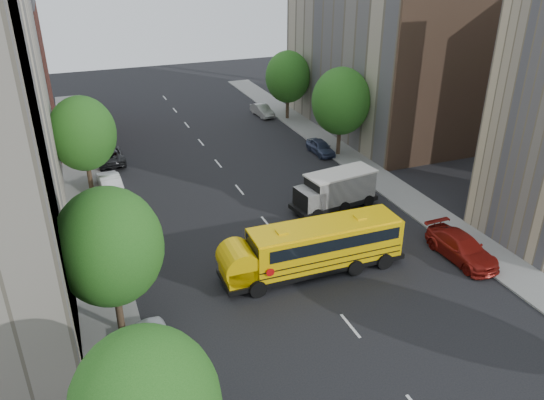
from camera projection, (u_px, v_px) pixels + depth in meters
ground at (289, 251)px, 34.03m from camera, size 120.00×120.00×0.00m
sidewalk_left at (96, 247)px, 34.36m from camera, size 3.00×80.00×0.12m
sidewalk_right at (397, 191)px, 42.00m from camera, size 3.00×80.00×0.12m
lane_markings at (240, 190)px, 42.38m from camera, size 0.15×64.00×0.01m
building_right_far at (377, 41)px, 52.77m from camera, size 10.00×22.00×18.00m
building_right_sidewall at (448, 61)px, 43.58m from camera, size 10.10×0.30×18.00m
street_tree_1 at (109, 247)px, 24.86m from camera, size 5.12×5.12×7.90m
street_tree_2 at (83, 134)px, 39.95m from camera, size 4.99×4.99×7.71m
street_tree_4 at (341, 101)px, 47.15m from camera, size 5.25×5.25×8.10m
street_tree_5 at (288, 77)px, 57.34m from camera, size 4.86×4.86×7.51m
school_bus at (312, 246)px, 31.09m from camera, size 11.29×2.96×3.17m
safari_truck at (335, 190)px, 38.82m from camera, size 6.80×3.24×2.80m
parked_car_0 at (157, 340)px, 25.37m from camera, size 1.90×4.02×1.33m
parked_car_1 at (110, 182)px, 41.96m from camera, size 1.81×4.52×1.46m
parked_car_2 at (109, 155)px, 47.35m from camera, size 2.45×5.02×1.37m
parked_car_3 at (462, 248)px, 32.88m from camera, size 2.27×5.35×1.54m
parked_car_4 at (321, 147)px, 49.33m from camera, size 1.58×3.85×1.31m
parked_car_5 at (262, 110)px, 60.14m from camera, size 1.69×4.06×1.31m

